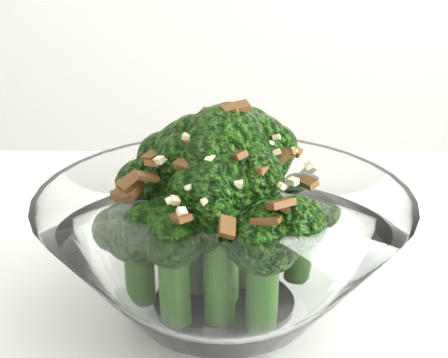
# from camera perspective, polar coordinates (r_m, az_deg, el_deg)

# --- Properties ---
(broccoli_dish) EXTENTS (0.24, 0.24, 0.15)m
(broccoli_dish) POSITION_cam_1_polar(r_m,az_deg,el_deg) (0.44, -0.15, -5.06)
(broccoli_dish) COLOR white
(broccoli_dish) RESTS_ON table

